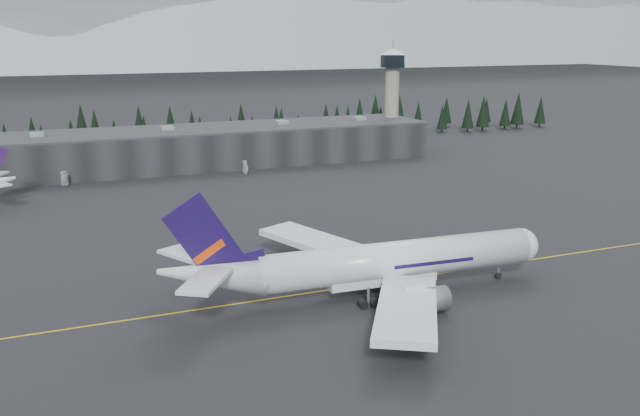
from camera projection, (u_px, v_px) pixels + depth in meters
name	position (u px, v px, depth m)	size (l,w,h in m)	color
ground	(363.00, 281.00, 128.68)	(1400.00, 1400.00, 0.00)	black
taxiline	(368.00, 284.00, 126.89)	(400.00, 0.40, 0.02)	gold
terminal	(198.00, 147.00, 238.92)	(160.00, 30.00, 12.60)	black
control_tower	(392.00, 88.00, 265.90)	(10.00, 10.00, 37.70)	gray
treeline	(175.00, 130.00, 271.72)	(360.00, 20.00, 15.00)	black
mountain_ridge	(54.00, 64.00, 1022.72)	(4400.00, 900.00, 420.00)	white
jet_main	(365.00, 264.00, 119.78)	(68.89, 63.46, 20.25)	silver
gse_vehicle_a	(65.00, 184.00, 207.77)	(2.11, 4.57, 1.27)	silver
gse_vehicle_b	(246.00, 172.00, 225.40)	(1.84, 4.56, 1.55)	silver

